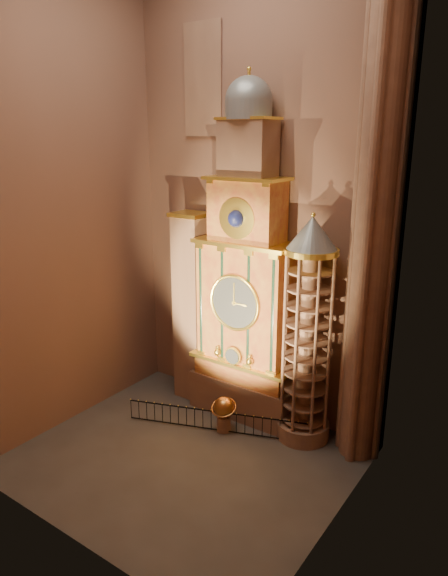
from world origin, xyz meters
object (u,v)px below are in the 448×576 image
Objects in this scene: celestial_globe at (224,411)px; portrait_tower at (192,307)px; astronomical_clock at (246,290)px; iron_railing at (215,421)px; stair_turret at (307,334)px.

portrait_tower is at bearing 149.37° from celestial_globe.
iron_railing is at bearing -94.47° from astronomical_clock.
astronomical_clock is 1.64× the size of portrait_tower.
stair_turret is 1.29× the size of iron_railing.
astronomical_clock is 3.73m from portrait_tower.
celestial_globe is (3.53, -2.09, -4.07)m from portrait_tower.
stair_turret is 5.68m from celestial_globe.
iron_railing is at bearing -36.30° from portrait_tower.
portrait_tower is (-3.40, 0.02, -1.53)m from astronomical_clock.
portrait_tower is at bearing 179.71° from astronomical_clock.
astronomical_clock is 6.55m from iron_railing.
portrait_tower is 5.78m from celestial_globe.
stair_turret is (3.50, -0.26, -1.41)m from astronomical_clock.
portrait_tower is 0.94× the size of stair_turret.
stair_turret reaches higher than iron_railing.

